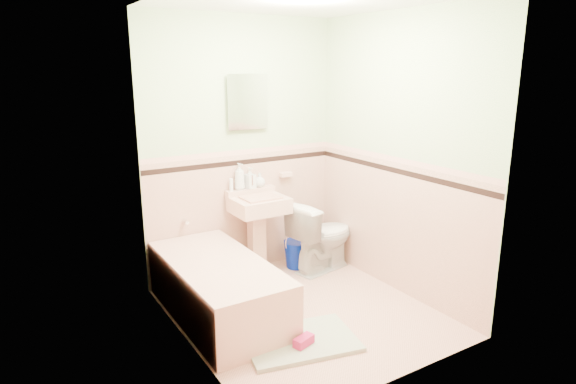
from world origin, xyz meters
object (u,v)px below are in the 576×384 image
medicine_cabinet (247,102)px  toilet (322,236)px  soap_bottle_mid (250,178)px  bucket (297,254)px  sink (260,237)px  soap_bottle_left (239,177)px  soap_bottle_right (260,180)px  bathtub (218,290)px  shoe (304,341)px

medicine_cabinet → toilet: bearing=-32.8°
soap_bottle_mid → bucket: (0.44, -0.19, -0.82)m
sink → soap_bottle_left: bearing=122.3°
soap_bottle_left → soap_bottle_mid: size_ratio=1.26×
medicine_cabinet → soap_bottle_right: medicine_cabinet is taller
medicine_cabinet → soap_bottle_mid: 0.74m
soap_bottle_mid → bucket: 0.95m
medicine_cabinet → bucket: 1.63m
sink → toilet: sink is taller
sink → soap_bottle_mid: soap_bottle_mid is taller
toilet → soap_bottle_mid: bearing=48.5°
bathtub → toilet: (1.30, 0.34, 0.14)m
sink → toilet: bearing=-16.9°
bathtub → soap_bottle_right: size_ratio=10.71×
toilet → medicine_cabinet: bearing=46.4°
medicine_cabinet → soap_bottle_right: 0.78m
shoe → bucket: bearing=41.3°
soap_bottle_right → toilet: size_ratio=0.19×
bathtub → shoe: (0.32, -0.80, -0.16)m
sink → soap_bottle_left: soap_bottle_left is taller
medicine_cabinet → soap_bottle_left: bearing=-165.2°
soap_bottle_right → bucket: size_ratio=0.50×
sink → toilet: 0.65m
soap_bottle_mid → bucket: size_ratio=0.73×
soap_bottle_left → medicine_cabinet: bearing=14.8°
medicine_cabinet → soap_bottle_right: bearing=-15.7°
soap_bottle_right → bucket: 0.88m
soap_bottle_left → bucket: bearing=-18.6°
medicine_cabinet → soap_bottle_mid: bearing=-91.7°
shoe → soap_bottle_right: bearing=55.2°
bathtub → medicine_cabinet: size_ratio=3.29×
soap_bottle_left → soap_bottle_right: soap_bottle_left is taller
sink → soap_bottle_left: (-0.11, 0.18, 0.59)m
sink → bucket: bearing=-0.7°
toilet → shoe: bearing=128.6°
soap_bottle_left → toilet: size_ratio=0.36×
bathtub → soap_bottle_right: (0.79, 0.71, 0.71)m
toilet → shoe: toilet is taller
bucket → shoe: (-0.80, -1.33, -0.07)m
bathtub → soap_bottle_left: size_ratio=5.79×
medicine_cabinet → soap_bottle_right: (0.11, -0.03, -0.77)m
bucket → soap_bottle_left: bearing=161.4°
medicine_cabinet → soap_bottle_left: size_ratio=1.76×
soap_bottle_mid → toilet: soap_bottle_mid is taller
sink → soap_bottle_right: soap_bottle_right is taller
soap_bottle_right → soap_bottle_mid: bearing=180.0°
soap_bottle_right → toilet: bearing=-35.7°
soap_bottle_right → toilet: soap_bottle_right is taller
medicine_cabinet → toilet: medicine_cabinet is taller
toilet → bucket: bearing=33.9°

